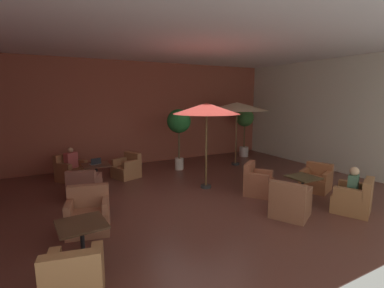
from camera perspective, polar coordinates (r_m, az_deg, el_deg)
The scene contains 24 objects.
ground_plane at distance 8.15m, azimuth 1.50°, elevation -10.01°, with size 11.35×8.87×0.02m, color brown.
wall_back_brick at distance 11.71m, azimuth -9.25°, elevation 6.18°, with size 11.35×0.08×4.09m, color #9B4D3B.
wall_right_plain at distance 11.58m, azimuth 26.65°, elevation 5.25°, with size 0.08×8.87×4.09m, color silver.
ceiling_slab at distance 7.80m, azimuth 1.64°, elevation 19.94°, with size 11.35×8.87×0.06m, color white.
cafe_table_front_left at distance 9.16m, azimuth -18.85°, elevation -4.87°, with size 0.80×0.80×0.67m.
armchair_front_left_north at distance 9.82m, azimuth -13.05°, elevation -4.86°, with size 0.97×0.97×0.83m.
armchair_front_left_east at distance 10.04m, azimuth -23.38°, elevation -5.03°, with size 1.06×1.05×0.87m.
armchair_front_left_south at distance 8.17m, azimuth -20.93°, elevation -8.20°, with size 0.99×1.00×0.83m.
cafe_table_front_right at distance 7.94m, azimuth 21.58°, elevation -7.25°, with size 0.70×0.70×0.67m.
armchair_front_right_north at distance 6.90m, azimuth 19.28°, elevation -11.25°, with size 1.06×1.06×0.88m.
armchair_front_right_east at distance 7.80m, azimuth 29.99°, elevation -9.71°, with size 1.07×1.06×0.84m.
armchair_front_right_south at distance 9.09m, azimuth 23.89°, elevation -6.78°, with size 1.01×0.98×0.77m.
armchair_front_right_west at distance 8.14m, azimuth 13.16°, elevation -7.70°, with size 0.99×0.99×0.91m.
cafe_table_mid_center at distance 5.20m, azimuth -21.45°, elevation -16.35°, with size 0.81×0.81×0.67m.
armchair_mid_center_north at distance 4.34m, azimuth -22.60°, elevation -24.59°, with size 0.85×0.92×0.89m.
armchair_mid_center_east at distance 6.26m, azimuth -20.26°, elevation -13.50°, with size 0.96×0.88×0.91m.
patio_umbrella_tall_red at distance 11.23m, azimuth 9.10°, elevation 7.50°, with size 2.44×2.44×2.51m.
patio_umbrella_center_beige at distance 8.20m, azimuth 2.97°, elevation 7.08°, with size 1.95×1.95×2.55m.
potted_tree_left_corner at distance 10.39m, azimuth -2.68°, elevation 4.07°, with size 0.88×0.88×2.27m.
potted_tree_mid_left at distance 12.96m, azimuth 10.66°, elevation 4.37°, with size 0.80×0.80×2.18m.
patron_blue_shirt at distance 7.69m, azimuth 29.92°, elevation -6.72°, with size 0.40×0.33×0.68m.
patron_by_window at distance 9.92m, azimuth -23.37°, elevation -2.81°, with size 0.44×0.39×0.68m.
iced_drink_cup at distance 9.19m, azimuth -18.32°, elevation -3.47°, with size 0.08×0.08×0.11m, color white.
open_laptop at distance 9.15m, azimuth -19.01°, elevation -3.59°, with size 0.35×0.28×0.20m.
Camera 1 is at (-3.82, -6.65, 2.73)m, focal length 26.27 mm.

